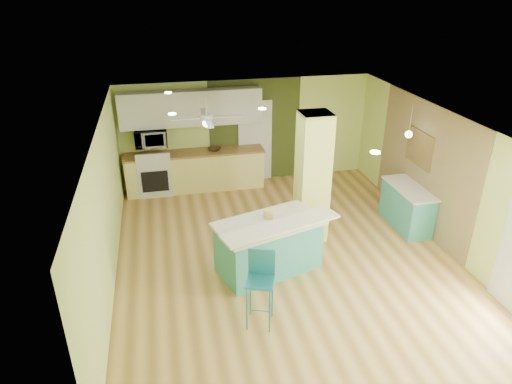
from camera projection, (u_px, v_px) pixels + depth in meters
floor at (284, 254)px, 8.43m from camera, size 6.00×7.00×0.01m
ceiling at (288, 123)px, 7.34m from camera, size 6.00×7.00×0.01m
wall_back at (247, 131)px, 10.98m from camera, size 6.00×0.01×2.50m
wall_front at (376, 334)px, 4.80m from camera, size 6.00×0.01×2.50m
wall_left at (105, 210)px, 7.31m from camera, size 0.01×7.00×2.50m
wall_right at (442, 178)px, 8.46m from camera, size 0.01×7.00×2.50m
wood_panel at (424, 166)px, 8.99m from camera, size 0.02×3.40×2.50m
olive_accent at (255, 131)px, 11.00m from camera, size 2.20×0.02×2.50m
interior_door at (255, 141)px, 11.08m from camera, size 0.82×0.05×2.00m
column at (312, 178)px, 8.45m from camera, size 0.55×0.55×2.50m
kitchen_run at (196, 170)px, 10.79m from camera, size 3.25×0.63×0.94m
stove at (155, 174)px, 10.61m from camera, size 0.76×0.66×1.08m
upper_cabinets at (191, 108)px, 10.26m from camera, size 3.20×0.34×0.80m
microwave at (151, 138)px, 10.23m from camera, size 0.70×0.48×0.39m
ceiling_fan at (207, 118)px, 9.08m from camera, size 1.41×1.41×0.61m
pendant_lamp at (409, 134)px, 8.78m from camera, size 0.14×0.14×0.69m
wall_decor at (419, 148)px, 9.03m from camera, size 0.03×0.90×0.70m
peninsula at (269, 245)px, 7.76m from camera, size 2.13×1.58×1.08m
bar_stool at (261, 276)px, 6.49m from camera, size 0.50×0.50×1.18m
side_counter at (407, 207)px, 9.21m from camera, size 0.56×1.32×0.85m
fruit_bowl at (214, 149)px, 10.65m from camera, size 0.39×0.39×0.07m
canister at (268, 214)px, 7.70m from camera, size 0.16×0.16×0.15m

